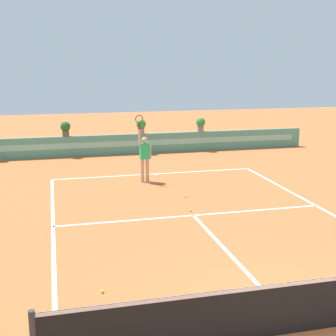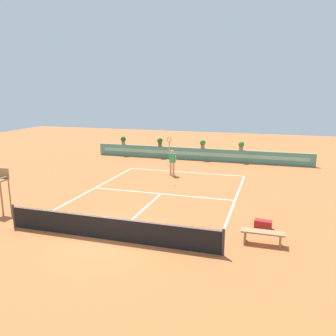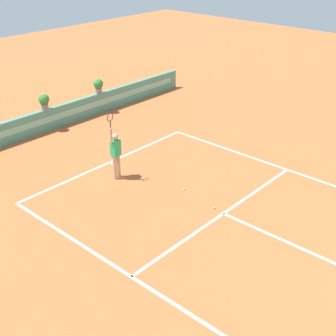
{
  "view_description": "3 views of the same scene",
  "coord_description": "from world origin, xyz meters",
  "views": [
    {
      "loc": [
        -3.96,
        -6.45,
        4.52
      ],
      "look_at": [
        -0.25,
        8.57,
        1.0
      ],
      "focal_mm": 50.16,
      "sensor_mm": 36.0,
      "label": 1
    },
    {
      "loc": [
        5.88,
        -11.28,
        5.68
      ],
      "look_at": [
        -0.25,
        8.57,
        1.0
      ],
      "focal_mm": 37.1,
      "sensor_mm": 36.0,
      "label": 2
    },
    {
      "loc": [
        -10.62,
        -0.75,
        8.19
      ],
      "look_at": [
        -0.25,
        8.57,
        1.0
      ],
      "focal_mm": 50.01,
      "sensor_mm": 36.0,
      "label": 3
    }
  ],
  "objects": [
    {
      "name": "ground_plane",
      "position": [
        0.0,
        6.0,
        0.0
      ],
      "size": [
        60.0,
        60.0,
        0.0
      ],
      "primitive_type": "plane",
      "color": "#BC6033"
    },
    {
      "name": "court_lines",
      "position": [
        0.0,
        6.72,
        0.0
      ],
      "size": [
        8.32,
        11.94,
        0.01
      ],
      "color": "white",
      "rests_on": "ground"
    },
    {
      "name": "net",
      "position": [
        0.0,
        0.0,
        0.51
      ],
      "size": [
        8.92,
        0.1,
        1.0
      ],
      "color": "#333333",
      "rests_on": "ground"
    },
    {
      "name": "back_wall_barrier",
      "position": [
        0.0,
        16.39,
        0.5
      ],
      "size": [
        18.0,
        0.21,
        1.0
      ],
      "color": "#4C8E7A",
      "rests_on": "ground"
    },
    {
      "name": "tennis_player",
      "position": [
        -0.64,
        10.74,
        1.05
      ],
      "size": [
        0.62,
        0.26,
        2.58
      ],
      "color": "tan",
      "rests_on": "ground"
    },
    {
      "name": "tennis_ball_near_baseline",
      "position": [
        -3.18,
        2.2,
        0.03
      ],
      "size": [
        0.07,
        0.07,
        0.07
      ],
      "primitive_type": "sphere",
      "color": "#CCE033",
      "rests_on": "ground"
    },
    {
      "name": "tennis_ball_mid_court",
      "position": [
        0.29,
        8.32,
        0.03
      ],
      "size": [
        0.07,
        0.07,
        0.07
      ],
      "primitive_type": "sphere",
      "color": "#CCE033",
      "rests_on": "ground"
    },
    {
      "name": "tennis_ball_by_sideline",
      "position": [
        0.04,
        6.81,
        0.03
      ],
      "size": [
        0.07,
        0.07,
        0.07
      ],
      "primitive_type": "sphere",
      "color": "#CCE033",
      "rests_on": "ground"
    },
    {
      "name": "potted_plant_right",
      "position": [
        3.41,
        16.39,
        1.41
      ],
      "size": [
        0.48,
        0.48,
        0.72
      ],
      "color": "gray",
      "rests_on": "back_wall_barrier"
    },
    {
      "name": "potted_plant_centre",
      "position": [
        0.3,
        16.39,
        1.41
      ],
      "size": [
        0.48,
        0.48,
        0.72
      ],
      "color": "gray",
      "rests_on": "back_wall_barrier"
    },
    {
      "name": "potted_plant_left",
      "position": [
        -3.39,
        16.39,
        1.41
      ],
      "size": [
        0.48,
        0.48,
        0.72
      ],
      "color": "#514C47",
      "rests_on": "back_wall_barrier"
    }
  ]
}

